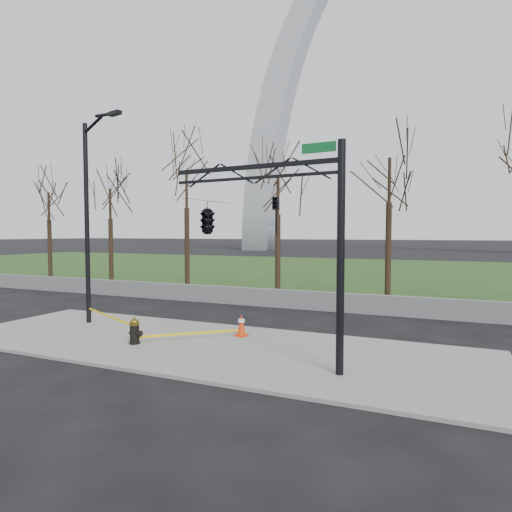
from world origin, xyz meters
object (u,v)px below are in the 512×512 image
at_px(traffic_cone, 241,325).
at_px(street_light, 90,208).
at_px(traffic_signal_mast, 230,217).
at_px(fire_hydrant, 135,331).

bearing_deg(traffic_cone, street_light, -176.08).
relative_size(traffic_cone, traffic_signal_mast, 0.13).
bearing_deg(fire_hydrant, street_light, 158.71).
relative_size(fire_hydrant, street_light, 0.11).
height_order(fire_hydrant, traffic_signal_mast, traffic_signal_mast).
distance_m(fire_hydrant, traffic_signal_mast, 5.08).
xyz_separation_m(traffic_cone, traffic_signal_mast, (0.83, -2.48, 3.66)).
height_order(fire_hydrant, traffic_cone, fire_hydrant).
height_order(traffic_cone, street_light, street_light).
distance_m(street_light, traffic_signal_mast, 7.53).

